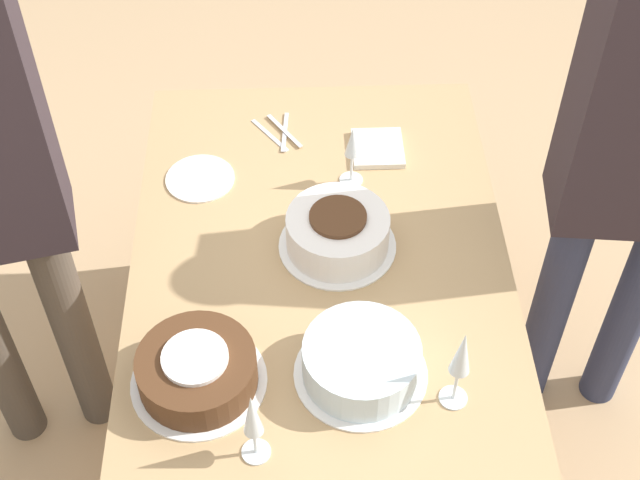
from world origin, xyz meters
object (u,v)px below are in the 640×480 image
(cake_front_chocolate, at_px, (197,370))
(wine_glass_extra, at_px, (352,147))
(cake_center_white, at_px, (338,232))
(wine_glass_far, at_px, (461,357))
(cake_back_decorated, at_px, (361,362))
(wine_glass_near, at_px, (253,418))

(cake_front_chocolate, distance_m, wine_glass_extra, 0.75)
(cake_center_white, xyz_separation_m, wine_glass_far, (0.46, 0.23, 0.11))
(cake_back_decorated, bearing_deg, wine_glass_extra, 178.49)
(cake_front_chocolate, bearing_deg, wine_glass_extra, 149.19)
(cake_center_white, height_order, cake_front_chocolate, cake_center_white)
(cake_center_white, height_order, wine_glass_far, wine_glass_far)
(wine_glass_near, xyz_separation_m, wine_glass_extra, (-0.82, 0.25, -0.02))
(cake_back_decorated, height_order, wine_glass_extra, wine_glass_extra)
(cake_back_decorated, bearing_deg, wine_glass_near, -51.10)
(wine_glass_extra, bearing_deg, cake_back_decorated, -1.51)
(cake_center_white, height_order, wine_glass_near, wine_glass_near)
(cake_center_white, xyz_separation_m, cake_back_decorated, (0.39, 0.03, -0.00))
(cake_front_chocolate, xyz_separation_m, wine_glass_far, (0.06, 0.56, 0.11))
(cake_back_decorated, distance_m, wine_glass_near, 0.31)
(cake_front_chocolate, height_order, cake_back_decorated, cake_front_chocolate)
(wine_glass_near, relative_size, wine_glass_far, 0.90)
(wine_glass_extra, bearing_deg, wine_glass_near, -16.99)
(cake_back_decorated, relative_size, wine_glass_far, 1.27)
(wine_glass_near, xyz_separation_m, wine_glass_far, (-0.12, 0.43, 0.02))
(wine_glass_far, distance_m, wine_glass_extra, 0.73)
(cake_front_chocolate, height_order, wine_glass_near, wine_glass_near)
(cake_back_decorated, relative_size, wine_glass_near, 1.41)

